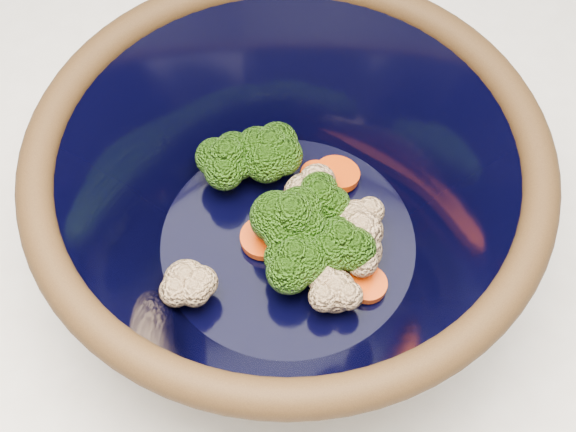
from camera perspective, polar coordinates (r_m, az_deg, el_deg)
name	(u,v)px	position (r m, az deg, el deg)	size (l,w,h in m)	color
counter	(335,391)	(1.02, 3.37, -12.34)	(1.20, 1.20, 0.90)	silver
mixing_bowl	(288,205)	(0.51, 0.00, 0.80)	(0.36, 0.36, 0.14)	black
vegetable_pile	(296,218)	(0.53, 0.60, -0.16)	(0.15, 0.15, 0.06)	#608442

